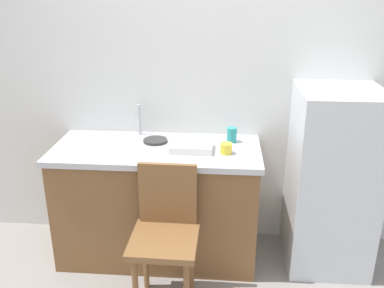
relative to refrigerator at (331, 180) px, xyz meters
name	(u,v)px	position (x,y,z in m)	size (l,w,h in m)	color
back_wall	(217,73)	(-0.81, 0.34, 0.66)	(4.80, 0.10, 2.60)	silver
cabinet_base	(158,204)	(-1.21, -0.01, -0.23)	(1.39, 0.60, 0.81)	brown
countertop	(156,150)	(-1.21, -0.01, 0.19)	(1.43, 0.64, 0.04)	#B7B7BC
faucet	(139,120)	(-1.37, 0.24, 0.33)	(0.02, 0.02, 0.23)	#B7B7BC
refrigerator	(331,180)	(0.00, 0.00, 0.00)	(0.55, 0.57, 1.27)	silver
chair	(165,231)	(-1.08, -0.51, -0.14)	(0.41, 0.41, 0.89)	brown
dish_tray	(191,147)	(-0.96, -0.05, 0.24)	(0.28, 0.20, 0.05)	white
hotplate	(155,141)	(-1.23, 0.09, 0.22)	(0.17, 0.17, 0.02)	#2D2D2D
cup_teal	(232,135)	(-0.69, 0.13, 0.27)	(0.07, 0.07, 0.11)	teal
cup_yellow	(226,148)	(-0.73, -0.09, 0.25)	(0.08, 0.08, 0.07)	yellow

